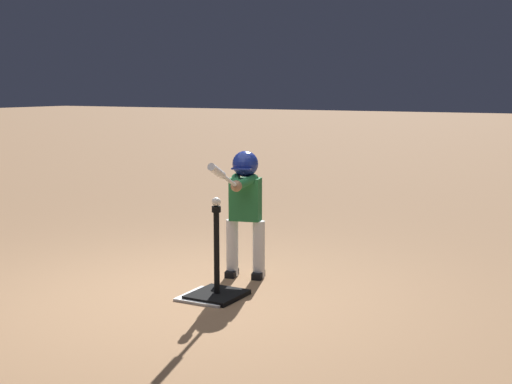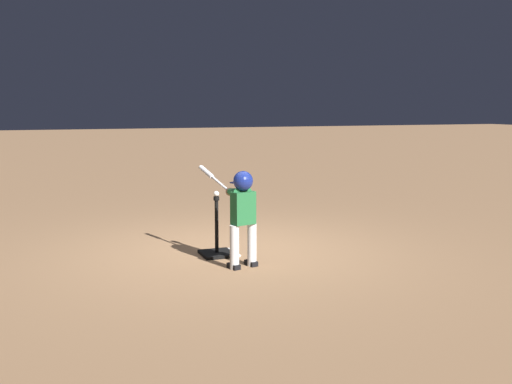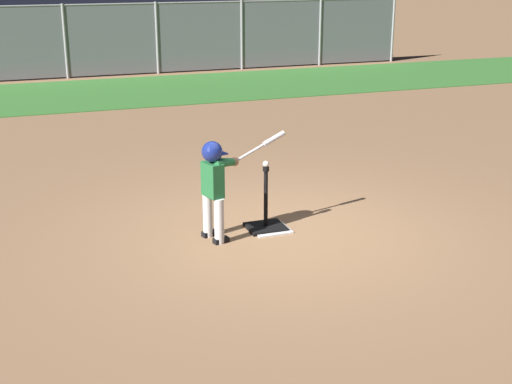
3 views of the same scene
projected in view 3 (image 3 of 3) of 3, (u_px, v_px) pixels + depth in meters
The scene contains 9 objects.
ground_plane at pixel (286, 234), 8.47m from camera, with size 90.00×90.00×0.00m, color #99704C.
grass_outfield_strip at pixel (131, 91), 17.50m from camera, with size 56.00×4.24×0.02m, color #3D7F33.
backstop_fence at pixel (112, 38), 19.53m from camera, with size 17.64×0.08×1.98m.
home_plate at pixel (270, 229), 8.59m from camera, with size 0.44×0.44×0.02m, color white.
batting_tee at pixel (266, 221), 8.59m from camera, with size 0.45×0.41×0.78m.
batter_child at pixel (216, 177), 8.08m from camera, with size 1.10×0.48×1.18m.
baseball at pixel (266, 164), 8.37m from camera, with size 0.07×0.07×0.07m, color white.
bleachers_left_center at pixel (169, 46), 21.49m from camera, with size 3.86×2.77×1.25m.
bleachers_center at pixel (315, 44), 23.32m from camera, with size 3.31×2.04×0.89m.
Camera 3 is at (-3.01, -7.31, 3.11)m, focal length 50.00 mm.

